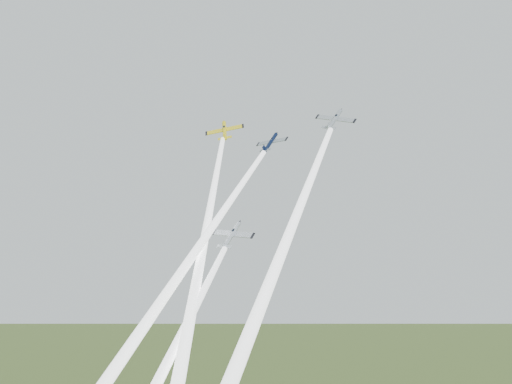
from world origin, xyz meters
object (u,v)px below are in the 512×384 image
plane_yellow (224,130)px  plane_silver_low (231,235)px  plane_silver_right (335,119)px  plane_navy (271,142)px

plane_yellow → plane_silver_low: plane_yellow is taller
plane_yellow → plane_silver_right: plane_yellow is taller
plane_navy → plane_silver_low: 24.05m
plane_navy → plane_silver_right: size_ratio=0.97×
plane_navy → plane_silver_low: bearing=-81.4°
plane_yellow → plane_silver_low: size_ratio=1.06×
plane_navy → plane_silver_right: plane_silver_right is taller
plane_silver_right → plane_silver_low: bearing=-150.6°
plane_silver_right → plane_silver_low: size_ratio=0.93×
plane_silver_low → plane_yellow: bearing=122.8°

